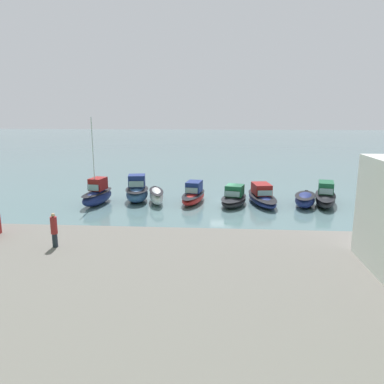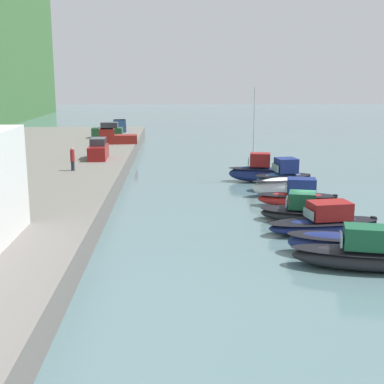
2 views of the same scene
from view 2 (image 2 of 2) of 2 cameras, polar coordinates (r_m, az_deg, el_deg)
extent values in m
plane|color=slate|center=(40.78, 12.53, -2.57)|extent=(320.00, 320.00, 0.00)
ellipsoid|color=black|center=(30.40, 17.47, -6.79)|extent=(3.69, 7.51, 1.22)
ellipsoid|color=black|center=(30.27, 17.53, -6.03)|extent=(3.81, 7.67, 0.12)
cube|color=#195638|center=(30.08, 18.31, -4.62)|extent=(2.08, 2.82, 1.21)
cube|color=#8CA5B2|center=(29.99, 15.59, -4.86)|extent=(1.35, 0.42, 0.60)
ellipsoid|color=navy|center=(32.21, 14.53, -5.39)|extent=(3.28, 5.27, 1.38)
ellipsoid|color=black|center=(32.07, 14.58, -4.57)|extent=(3.38, 5.39, 0.12)
cube|color=black|center=(32.27, 18.71, -5.11)|extent=(0.42, 0.37, 0.56)
ellipsoid|color=navy|center=(36.55, 13.84, -3.56)|extent=(3.44, 7.83, 0.99)
ellipsoid|color=black|center=(36.46, 13.87, -3.03)|extent=(3.56, 7.99, 0.12)
cube|color=maroon|center=(36.44, 14.47, -1.90)|extent=(2.12, 2.88, 1.15)
cube|color=#8CA5B2|center=(35.88, 12.32, -2.29)|extent=(1.56, 0.34, 0.57)
cube|color=black|center=(38.11, 18.78, -2.91)|extent=(0.40, 0.33, 0.56)
ellipsoid|color=black|center=(39.18, 11.22, -2.36)|extent=(3.65, 5.75, 1.00)
ellipsoid|color=black|center=(39.10, 11.24, -1.86)|extent=(3.77, 5.88, 0.12)
cube|color=#195638|center=(38.92, 11.68, -0.85)|extent=(2.18, 2.26, 1.15)
cube|color=#8CA5B2|center=(39.00, 10.08, -1.02)|extent=(1.55, 0.51, 0.58)
cube|color=black|center=(39.15, 14.93, -2.26)|extent=(0.42, 0.36, 0.56)
ellipsoid|color=red|center=(43.54, 11.14, -0.81)|extent=(3.01, 6.51, 1.12)
ellipsoid|color=black|center=(43.46, 11.16, -0.30)|extent=(3.11, 6.65, 0.12)
cube|color=navy|center=(43.32, 11.61, 0.66)|extent=(1.85, 2.41, 1.18)
cube|color=#8CA5B2|center=(43.28, 9.96, 0.48)|extent=(1.36, 0.32, 0.59)
cube|color=black|center=(43.79, 15.04, -0.62)|extent=(0.40, 0.34, 0.56)
ellipsoid|color=silver|center=(47.20, 9.34, 0.58)|extent=(2.61, 5.28, 1.61)
ellipsoid|color=black|center=(47.09, 9.36, 1.25)|extent=(2.69, 5.40, 0.12)
cube|color=black|center=(48.21, 11.95, 1.11)|extent=(0.42, 0.36, 0.56)
ellipsoid|color=#33568E|center=(49.55, 9.68, 1.14)|extent=(3.13, 5.42, 1.64)
ellipsoid|color=black|center=(49.45, 9.70, 1.79)|extent=(3.23, 5.54, 0.12)
cube|color=navy|center=(49.38, 10.02, 2.82)|extent=(2.04, 2.04, 1.31)
cube|color=#8CA5B2|center=(49.06, 8.86, 2.57)|extent=(1.60, 0.34, 0.65)
cube|color=black|center=(50.38, 12.29, 1.59)|extent=(0.40, 0.33, 0.56)
ellipsoid|color=navy|center=(53.06, 6.94, 1.92)|extent=(2.78, 5.77, 1.57)
ellipsoid|color=black|center=(52.96, 6.96, 2.50)|extent=(2.87, 5.90, 0.12)
cube|color=maroon|center=(52.82, 7.28, 3.44)|extent=(1.70, 2.15, 1.29)
cube|color=#8CA5B2|center=(52.87, 6.06, 3.26)|extent=(1.24, 0.32, 0.65)
cylinder|color=silver|center=(52.44, 6.62, 6.93)|extent=(0.10, 0.10, 7.71)
cube|color=#1E4C2D|center=(75.81, -9.01, 6.26)|extent=(1.81, 4.20, 1.40)
cube|color=#333842|center=(75.67, -8.80, 7.08)|extent=(1.54, 2.31, 0.76)
cube|color=maroon|center=(56.39, -9.96, 4.19)|extent=(4.24, 1.90, 1.40)
cube|color=#333842|center=(56.56, -9.97, 5.32)|extent=(2.35, 1.59, 0.76)
cube|color=maroon|center=(69.12, -7.37, 5.61)|extent=(2.35, 3.70, 1.10)
cube|color=maroon|center=(69.08, -9.07, 5.89)|extent=(2.08, 2.08, 1.90)
cube|color=#2D333D|center=(69.01, -9.08, 6.47)|extent=(1.96, 1.80, 0.50)
cube|color=#2D4C84|center=(85.19, -7.73, 6.85)|extent=(3.69, 2.34, 1.10)
cube|color=#2D4C84|center=(83.13, -7.73, 7.00)|extent=(2.07, 2.08, 1.90)
cube|color=#2D333D|center=(83.07, -7.74, 7.48)|extent=(1.79, 1.95, 0.50)
cylinder|color=#232838|center=(49.97, -12.59, 2.73)|extent=(0.32, 0.32, 0.85)
cylinder|color=maroon|center=(49.82, -12.65, 3.81)|extent=(0.40, 0.40, 1.05)
sphere|color=tan|center=(49.73, -12.68, 4.54)|extent=(0.24, 0.24, 0.24)
cylinder|color=tan|center=(59.79, -10.61, 4.08)|extent=(0.12, 0.12, 0.28)
ellipsoid|color=tan|center=(59.75, -10.63, 4.38)|extent=(0.85, 0.56, 0.36)
sphere|color=tan|center=(60.09, -10.70, 4.52)|extent=(0.22, 0.22, 0.22)
camera|label=1|loc=(48.95, -40.64, 9.03)|focal=35.00mm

